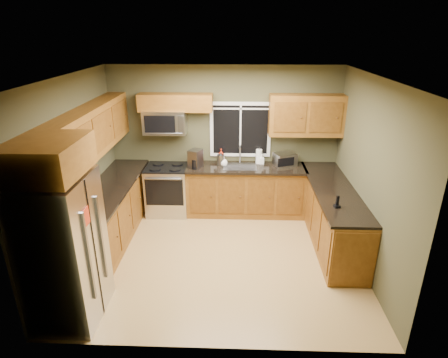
# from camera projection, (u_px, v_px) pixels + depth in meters

# --- Properties ---
(floor) EXTENTS (4.20, 4.20, 0.00)m
(floor) POSITION_uv_depth(u_px,v_px,m) (220.00, 256.00, 5.80)
(floor) COLOR #AA844A
(floor) RESTS_ON ground
(ceiling) EXTENTS (4.20, 4.20, 0.00)m
(ceiling) POSITION_uv_depth(u_px,v_px,m) (219.00, 77.00, 4.79)
(ceiling) COLOR white
(ceiling) RESTS_ON back_wall
(back_wall) EXTENTS (4.20, 0.00, 4.20)m
(back_wall) POSITION_uv_depth(u_px,v_px,m) (224.00, 140.00, 6.96)
(back_wall) COLOR #44432A
(back_wall) RESTS_ON ground
(front_wall) EXTENTS (4.20, 0.00, 4.20)m
(front_wall) POSITION_uv_depth(u_px,v_px,m) (211.00, 243.00, 3.63)
(front_wall) COLOR #44432A
(front_wall) RESTS_ON ground
(left_wall) EXTENTS (0.00, 3.60, 3.60)m
(left_wall) POSITION_uv_depth(u_px,v_px,m) (74.00, 173.00, 5.36)
(left_wall) COLOR #44432A
(left_wall) RESTS_ON ground
(right_wall) EXTENTS (0.00, 3.60, 3.60)m
(right_wall) POSITION_uv_depth(u_px,v_px,m) (370.00, 177.00, 5.22)
(right_wall) COLOR #44432A
(right_wall) RESTS_ON ground
(window) EXTENTS (1.12, 0.03, 1.02)m
(window) POSITION_uv_depth(u_px,v_px,m) (240.00, 130.00, 6.86)
(window) COLOR white
(window) RESTS_ON back_wall
(base_cabinets_left) EXTENTS (0.60, 2.65, 0.90)m
(base_cabinets_left) POSITION_uv_depth(u_px,v_px,m) (112.00, 214.00, 6.13)
(base_cabinets_left) COLOR brown
(base_cabinets_left) RESTS_ON ground
(countertop_left) EXTENTS (0.65, 2.65, 0.04)m
(countertop_left) POSITION_uv_depth(u_px,v_px,m) (110.00, 188.00, 5.96)
(countertop_left) COLOR black
(countertop_left) RESTS_ON base_cabinets_left
(base_cabinets_back) EXTENTS (2.17, 0.60, 0.90)m
(base_cabinets_back) POSITION_uv_depth(u_px,v_px,m) (246.00, 191.00, 7.01)
(base_cabinets_back) COLOR brown
(base_cabinets_back) RESTS_ON ground
(countertop_back) EXTENTS (2.17, 0.65, 0.04)m
(countertop_back) POSITION_uv_depth(u_px,v_px,m) (246.00, 168.00, 6.81)
(countertop_back) COLOR black
(countertop_back) RESTS_ON base_cabinets_back
(base_cabinets_peninsula) EXTENTS (0.60, 2.52, 0.90)m
(base_cabinets_peninsula) POSITION_uv_depth(u_px,v_px,m) (332.00, 216.00, 6.07)
(base_cabinets_peninsula) COLOR brown
(base_cabinets_peninsula) RESTS_ON ground
(countertop_peninsula) EXTENTS (0.65, 2.50, 0.04)m
(countertop_peninsula) POSITION_uv_depth(u_px,v_px,m) (333.00, 189.00, 5.91)
(countertop_peninsula) COLOR black
(countertop_peninsula) RESTS_ON base_cabinets_peninsula
(upper_cabinets_left) EXTENTS (0.33, 2.65, 0.72)m
(upper_cabinets_left) POSITION_uv_depth(u_px,v_px,m) (92.00, 130.00, 5.61)
(upper_cabinets_left) COLOR brown
(upper_cabinets_left) RESTS_ON left_wall
(upper_cabinets_back_left) EXTENTS (1.30, 0.33, 0.30)m
(upper_cabinets_back_left) POSITION_uv_depth(u_px,v_px,m) (176.00, 102.00, 6.57)
(upper_cabinets_back_left) COLOR brown
(upper_cabinets_back_left) RESTS_ON back_wall
(upper_cabinets_back_right) EXTENTS (1.30, 0.33, 0.72)m
(upper_cabinets_back_right) POSITION_uv_depth(u_px,v_px,m) (306.00, 115.00, 6.57)
(upper_cabinets_back_right) COLOR brown
(upper_cabinets_back_right) RESTS_ON back_wall
(upper_cabinet_over_fridge) EXTENTS (0.72, 0.90, 0.38)m
(upper_cabinet_over_fridge) POSITION_uv_depth(u_px,v_px,m) (47.00, 158.00, 3.89)
(upper_cabinet_over_fridge) COLOR brown
(upper_cabinet_over_fridge) RESTS_ON left_wall
(refrigerator) EXTENTS (0.74, 0.90, 1.80)m
(refrigerator) POSITION_uv_depth(u_px,v_px,m) (64.00, 250.00, 4.32)
(refrigerator) COLOR #B7B7BC
(refrigerator) RESTS_ON ground
(range) EXTENTS (0.76, 0.69, 0.94)m
(range) POSITION_uv_depth(u_px,v_px,m) (168.00, 189.00, 7.02)
(range) COLOR #B7B7BC
(range) RESTS_ON ground
(microwave) EXTENTS (0.76, 0.41, 0.42)m
(microwave) POSITION_uv_depth(u_px,v_px,m) (165.00, 122.00, 6.67)
(microwave) COLOR #B7B7BC
(microwave) RESTS_ON back_wall
(sink) EXTENTS (0.60, 0.42, 0.36)m
(sink) POSITION_uv_depth(u_px,v_px,m) (240.00, 166.00, 6.82)
(sink) COLOR slate
(sink) RESTS_ON countertop_back
(toaster_oven) EXTENTS (0.45, 0.41, 0.24)m
(toaster_oven) POSITION_uv_depth(u_px,v_px,m) (285.00, 159.00, 6.82)
(toaster_oven) COLOR #B7B7BC
(toaster_oven) RESTS_ON countertop_back
(coffee_maker) EXTENTS (0.28, 0.32, 0.33)m
(coffee_maker) POSITION_uv_depth(u_px,v_px,m) (195.00, 159.00, 6.72)
(coffee_maker) COLOR slate
(coffee_maker) RESTS_ON countertop_back
(kettle) EXTENTS (0.16, 0.16, 0.25)m
(kettle) POSITION_uv_depth(u_px,v_px,m) (221.00, 160.00, 6.82)
(kettle) COLOR #B7B7BC
(kettle) RESTS_ON countertop_back
(paper_towel_roll) EXTENTS (0.13, 0.13, 0.29)m
(paper_towel_roll) POSITION_uv_depth(u_px,v_px,m) (259.00, 156.00, 6.93)
(paper_towel_roll) COLOR white
(paper_towel_roll) RESTS_ON countertop_back
(soap_bottle_a) EXTENTS (0.12, 0.13, 0.28)m
(soap_bottle_a) POSITION_uv_depth(u_px,v_px,m) (221.00, 156.00, 6.90)
(soap_bottle_a) COLOR red
(soap_bottle_a) RESTS_ON countertop_back
(soap_bottle_b) EXTENTS (0.09, 0.09, 0.18)m
(soap_bottle_b) POSITION_uv_depth(u_px,v_px,m) (262.00, 159.00, 6.91)
(soap_bottle_b) COLOR white
(soap_bottle_b) RESTS_ON countertop_back
(soap_bottle_c) EXTENTS (0.17, 0.17, 0.18)m
(soap_bottle_c) POSITION_uv_depth(u_px,v_px,m) (224.00, 161.00, 6.81)
(soap_bottle_c) COLOR white
(soap_bottle_c) RESTS_ON countertop_back
(cordless_phone) EXTENTS (0.09, 0.09, 0.18)m
(cordless_phone) POSITION_uv_depth(u_px,v_px,m) (337.00, 204.00, 5.25)
(cordless_phone) COLOR black
(cordless_phone) RESTS_ON countertop_peninsula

